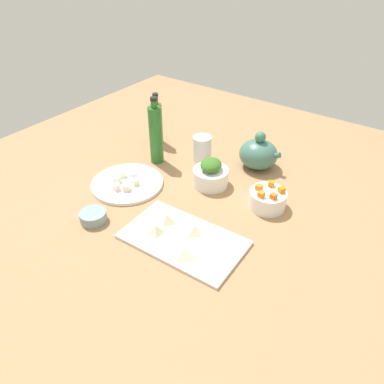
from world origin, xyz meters
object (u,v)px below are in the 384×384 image
object	(u,v)px
bottle_0	(156,134)
drinking_glass_0	(202,148)
cutting_board	(183,239)
bottle_1	(157,123)
bowl_greens	(211,177)
plate_tofu	(127,183)
bowl_carrots	(267,199)
bowl_small_side	(93,217)
teapot	(259,154)

from	to	relation	value
bottle_0	drinking_glass_0	distance (cm)	18.83
cutting_board	drinking_glass_0	xyz separation A→B (cm)	(-22.08, 41.79, 4.44)
bottle_1	bowl_greens	bearing A→B (deg)	-20.66
plate_tofu	bowl_carrots	size ratio (longest dim) A/B	2.11
bowl_small_side	bottle_1	size ratio (longest dim) A/B	0.38
cutting_board	bowl_greens	bearing A→B (deg)	108.49
teapot	drinking_glass_0	distance (cm)	21.77
bowl_greens	bowl_small_side	size ratio (longest dim) A/B	1.50
plate_tofu	cutting_board	bearing A→B (deg)	-18.94
cutting_board	teapot	size ratio (longest dim) A/B	2.19
bowl_small_side	drinking_glass_0	world-z (taller)	drinking_glass_0
bowl_greens	bowl_small_side	distance (cm)	42.48
plate_tofu	drinking_glass_0	distance (cm)	32.67
bottle_1	plate_tofu	bearing A→B (deg)	-69.16
bowl_greens	bottle_1	xyz separation A→B (cm)	(-35.74, 13.47, 6.05)
bowl_small_side	plate_tofu	bearing A→B (deg)	104.82
bowl_greens	teapot	distance (cm)	22.17
bottle_0	drinking_glass_0	bearing A→B (deg)	39.70
plate_tofu	bowl_carrots	xyz separation A→B (cm)	(46.09, 17.62, 2.31)
bowl_carrots	bowl_small_side	bearing A→B (deg)	-136.70
teapot	bottle_0	distance (cm)	39.30
teapot	bottle_1	size ratio (longest dim) A/B	0.75
bowl_carrots	bottle_1	bearing A→B (deg)	166.94
bottle_0	bottle_1	distance (cm)	15.77
bottle_1	drinking_glass_0	distance (cm)	23.79
cutting_board	bottle_0	xyz separation A→B (cm)	(-35.63, 30.54, 11.11)
plate_tofu	teapot	bearing A→B (deg)	50.11
bottle_0	bottle_1	world-z (taller)	bottle_0
plate_tofu	bowl_greens	world-z (taller)	bowl_greens
bottle_0	bowl_carrots	bearing A→B (deg)	-1.63
bowl_small_side	bottle_0	size ratio (longest dim) A/B	0.32
cutting_board	drinking_glass_0	bearing A→B (deg)	117.85
bowl_small_side	cutting_board	bearing A→B (deg)	17.90
cutting_board	bowl_greens	distance (cm)	30.83
bowl_greens	bowl_carrots	distance (cm)	22.17
plate_tofu	bowl_carrots	distance (cm)	49.40
cutting_board	bottle_0	distance (cm)	48.23
bowl_small_side	teapot	size ratio (longest dim) A/B	0.51
bottle_1	bowl_carrots	bearing A→B (deg)	-13.06
bowl_carrots	bottle_1	size ratio (longest dim) A/B	0.56
bottle_1	drinking_glass_0	xyz separation A→B (cm)	(23.40, -0.82, -4.20)
cutting_board	bowl_small_side	world-z (taller)	bowl_small_side
cutting_board	bottle_0	bearing A→B (deg)	139.39
cutting_board	bowl_small_side	distance (cm)	29.65
drinking_glass_0	plate_tofu	bearing A→B (deg)	-110.95
bowl_carrots	drinking_glass_0	world-z (taller)	drinking_glass_0
bowl_greens	bowl_carrots	bearing A→B (deg)	0.11
drinking_glass_0	bowl_greens	bearing A→B (deg)	-45.73
bottle_0	drinking_glass_0	world-z (taller)	bottle_0
plate_tofu	drinking_glass_0	xyz separation A→B (cm)	(11.58, 30.24, 4.34)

